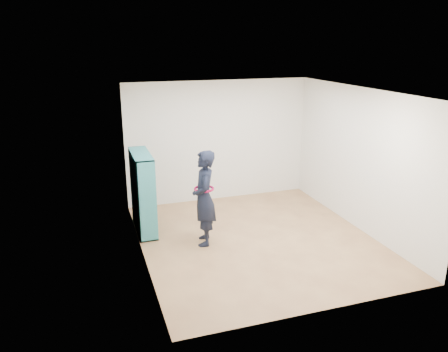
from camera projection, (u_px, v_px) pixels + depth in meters
name	position (u px, v px, depth m)	size (l,w,h in m)	color
floor	(257.00, 239.00, 7.76)	(4.50, 4.50, 0.00)	#895E3E
ceiling	(261.00, 92.00, 6.98)	(4.50, 4.50, 0.00)	white
wall_left	(140.00, 181.00, 6.77)	(0.02, 4.50, 2.60)	white
wall_right	(360.00, 160.00, 7.97)	(0.02, 4.50, 2.60)	white
wall_back	(219.00, 141.00, 9.41)	(4.00, 0.02, 2.60)	white
wall_front	(329.00, 219.00, 5.33)	(4.00, 0.02, 2.60)	white
bookshelf	(142.00, 193.00, 7.95)	(0.32, 1.11, 1.47)	teal
person	(204.00, 198.00, 7.39)	(0.52, 0.68, 1.66)	black
smartphone	(196.00, 191.00, 7.43)	(0.02, 0.10, 0.13)	silver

